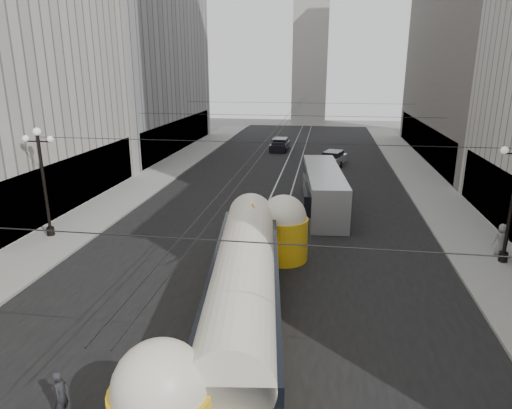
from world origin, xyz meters
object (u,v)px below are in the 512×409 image
(streetcar, at_px, (244,286))
(pedestrian_sidewalk_right, at_px, (502,240))
(city_bus, at_px, (323,188))
(pedestrian_crossing_a, at_px, (62,396))

(streetcar, bearing_deg, pedestrian_sidewalk_right, 35.07)
(city_bus, relative_size, pedestrian_sidewalk_right, 6.51)
(streetcar, distance_m, pedestrian_crossing_a, 7.16)
(streetcar, height_order, pedestrian_crossing_a, streetcar)
(pedestrian_sidewalk_right, bearing_deg, streetcar, 23.02)
(streetcar, xyz_separation_m, city_bus, (2.80, 16.05, -0.16))
(pedestrian_crossing_a, xyz_separation_m, pedestrian_sidewalk_right, (16.49, 14.22, 0.26))
(city_bus, distance_m, pedestrian_sidewalk_right, 12.03)
(pedestrian_crossing_a, relative_size, pedestrian_sidewalk_right, 0.88)
(streetcar, xyz_separation_m, pedestrian_sidewalk_right, (12.20, 8.57, -0.70))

